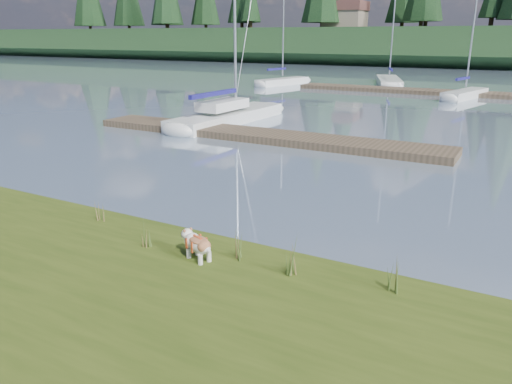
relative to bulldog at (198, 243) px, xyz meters
The scene contains 17 objects.
ground 32.66m from the bulldog, 92.01° to the left, with size 200.00×200.00×0.00m, color #7B8EA6.
ridge 75.67m from the bulldog, 90.87° to the left, with size 200.00×20.00×5.00m, color #183118.
bulldog is the anchor object (origin of this frame).
sailboat_main 17.27m from the bulldog, 119.08° to the left, with size 2.09×9.09×12.97m.
dock_near 12.73m from the bulldog, 113.86° to the left, with size 16.00×2.00×0.30m, color #4C3D2C.
dock_far 32.65m from the bulldog, 88.50° to the left, with size 26.00×2.20×0.30m, color #4C3D2C.
sailboat_bg_0 37.08m from the bulldog, 113.20° to the left, with size 2.93×6.67×9.68m.
sailboat_bg_1 39.83m from the bulldog, 100.02° to the left, with size 4.54×9.08×13.29m.
sailboat_bg_2 31.40m from the bulldog, 88.65° to the left, with size 2.67×6.35×9.56m.
weed_0 1.20m from the bulldog, behind, with size 0.17×0.14×0.56m.
weed_1 0.73m from the bulldog, 29.27° to the left, with size 0.17×0.14×0.59m.
weed_2 1.78m from the bulldog, ahead, with size 0.17×0.14×0.73m.
weed_3 3.04m from the bulldog, 168.84° to the left, with size 0.17×0.14×0.45m.
weed_4 1.71m from the bulldog, ahead, with size 0.17×0.14×0.40m.
weed_5 3.41m from the bulldog, ahead, with size 0.17×0.14×0.65m.
mud_lip 1.65m from the bulldog, 137.87° to the left, with size 60.00×0.50×0.14m, color #33281C.
house_0 76.53m from the bulldog, 107.68° to the left, with size 6.30×5.30×4.65m.
Camera 1 is at (6.05, -9.32, 4.22)m, focal length 35.00 mm.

